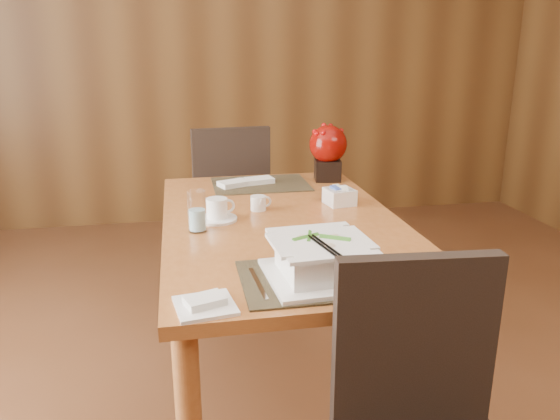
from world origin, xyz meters
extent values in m
cube|color=brown|center=(0.00, 3.00, 1.40)|extent=(5.00, 0.02, 2.80)
cube|color=#AC642F|center=(0.00, 0.60, 0.73)|extent=(0.90, 1.50, 0.04)
cylinder|color=#AC642F|center=(-0.39, 1.29, 0.35)|extent=(0.07, 0.07, 0.71)
cylinder|color=#AC642F|center=(0.39, -0.09, 0.35)|extent=(0.07, 0.07, 0.71)
cylinder|color=#AC642F|center=(0.39, 1.29, 0.35)|extent=(0.07, 0.07, 0.71)
cube|color=black|center=(0.00, 0.05, 0.75)|extent=(0.45, 0.33, 0.01)
cube|color=black|center=(0.00, 1.15, 0.75)|extent=(0.45, 0.33, 0.01)
cube|color=white|center=(0.00, 0.05, 0.76)|extent=(0.32, 0.32, 0.01)
cube|color=white|center=(0.00, 0.05, 0.81)|extent=(0.23, 0.23, 0.10)
cylinder|color=#D5C372|center=(0.00, 0.05, 0.82)|extent=(0.20, 0.20, 0.08)
cylinder|color=white|center=(-0.25, 0.65, 0.76)|extent=(0.15, 0.15, 0.01)
cylinder|color=white|center=(-0.25, 0.65, 0.80)|extent=(0.10, 0.10, 0.08)
cylinder|color=black|center=(-0.25, 0.65, 0.83)|extent=(0.07, 0.07, 0.01)
cylinder|color=white|center=(-0.32, 0.53, 0.83)|extent=(0.08, 0.08, 0.15)
cube|color=white|center=(0.28, 0.77, 0.78)|extent=(0.13, 0.13, 0.07)
cube|color=black|center=(0.34, 1.18, 0.80)|extent=(0.14, 0.14, 0.10)
sphere|color=#870B05|center=(0.34, 1.18, 0.93)|extent=(0.18, 0.18, 0.18)
cube|color=white|center=(-0.33, -0.07, 0.75)|extent=(0.17, 0.17, 0.01)
cube|color=black|center=(0.17, -0.23, 0.69)|extent=(0.41, 0.08, 0.46)
cube|color=black|center=(-0.11, 1.78, 0.45)|extent=(0.48, 0.48, 0.06)
cube|color=black|center=(-0.09, 1.58, 0.72)|extent=(0.43, 0.08, 0.49)
cylinder|color=black|center=(0.06, 1.98, 0.21)|extent=(0.03, 0.03, 0.42)
cylinder|color=black|center=(0.09, 1.61, 0.21)|extent=(0.03, 0.03, 0.42)
cylinder|color=black|center=(-0.31, 1.95, 0.21)|extent=(0.03, 0.03, 0.42)
cylinder|color=black|center=(-0.28, 1.58, 0.21)|extent=(0.03, 0.03, 0.42)
camera|label=1|loc=(-0.38, -1.34, 1.40)|focal=35.00mm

